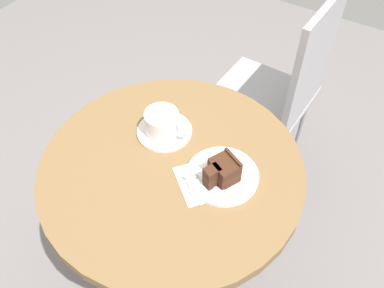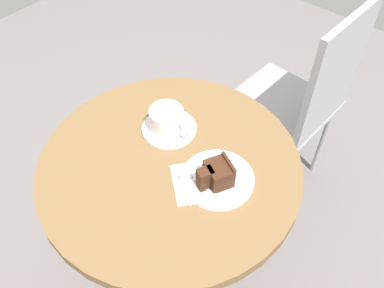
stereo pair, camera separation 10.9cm
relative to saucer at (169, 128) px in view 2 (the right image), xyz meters
The scene contains 10 objects.
ground_plane 0.73m from the saucer, 47.41° to the right, with size 4.40×4.40×0.01m, color slate.
cafe_table 0.18m from the saucer, 47.41° to the right, with size 0.72×0.72×0.71m.
saucer is the anchor object (origin of this frame).
coffee_cup 0.04m from the saucer, 88.54° to the right, with size 0.13×0.10×0.07m.
teaspoon 0.04m from the saucer, 63.30° to the right, with size 0.06×0.08×0.00m.
cake_plate 0.23m from the saucer, 14.00° to the right, with size 0.19×0.19×0.01m.
cake_slice 0.24m from the saucer, 16.53° to the right, with size 0.09×0.10×0.07m.
fork 0.22m from the saucer, 29.07° to the right, with size 0.14×0.02×0.00m.
napkin 0.21m from the saucer, 24.52° to the right, with size 0.19×0.19×0.00m.
cafe_chair 0.62m from the saucer, 74.51° to the left, with size 0.40×0.40×0.92m.
Camera 2 is at (0.49, -0.49, 1.57)m, focal length 38.00 mm.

